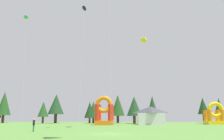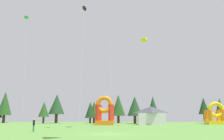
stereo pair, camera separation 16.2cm
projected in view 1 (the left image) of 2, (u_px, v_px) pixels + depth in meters
ground_plane at (109, 134)px, 27.87m from camera, size 120.00×120.00×0.00m
kite_yellow_delta at (144, 38)px, 55.36m from camera, size 6.04×1.52×20.60m
kite_green_parafoil at (26, 17)px, 50.23m from camera, size 3.52×4.90×23.16m
kite_black_parafoil at (84, 9)px, 43.49m from camera, size 1.06×6.05×21.78m
person_near_camera at (34, 124)px, 31.89m from camera, size 0.33×0.33×1.73m
inflatable_blue_arch at (214, 116)px, 60.41m from camera, size 4.23×4.15×5.63m
inflatable_red_slide at (104, 114)px, 56.69m from camera, size 4.28×4.40×6.76m
festival_tent at (151, 116)px, 57.82m from camera, size 6.30×3.95×4.37m
tree_row_2 at (4, 103)px, 75.71m from camera, size 4.41×4.41×9.79m
tree_row_3 at (43, 109)px, 69.85m from camera, size 3.15×3.15×6.26m
tree_row_4 at (56, 104)px, 73.25m from camera, size 4.83×4.83×8.72m
tree_row_5 at (90, 110)px, 71.17m from camera, size 3.17×3.17×6.27m
tree_row_6 at (93, 109)px, 72.84m from camera, size 3.23×3.23×6.54m
tree_row_7 at (118, 105)px, 73.66m from camera, size 4.27×4.27×8.58m
tree_row_8 at (134, 106)px, 67.88m from camera, size 4.27×4.27×7.61m
tree_row_9 at (152, 105)px, 72.90m from camera, size 3.11×3.11×8.11m
tree_row_10 at (203, 106)px, 70.91m from camera, size 3.20×3.20×7.51m
tree_row_11 at (219, 107)px, 68.82m from camera, size 2.91×2.91×7.18m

